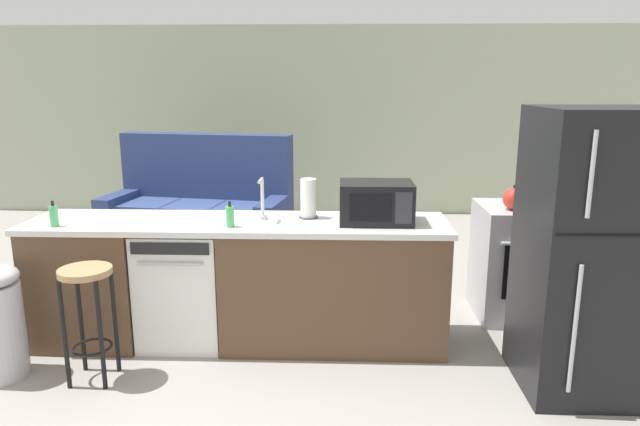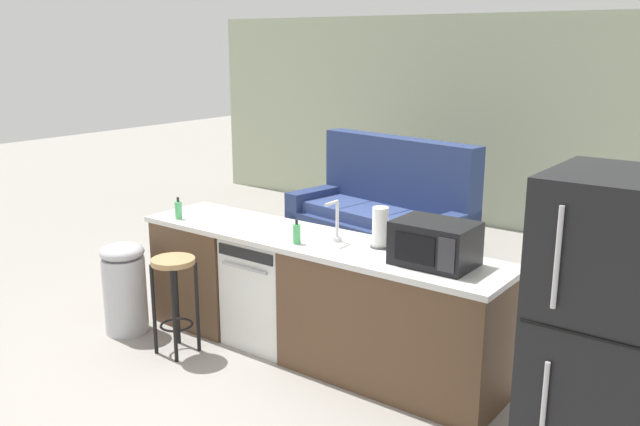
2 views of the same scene
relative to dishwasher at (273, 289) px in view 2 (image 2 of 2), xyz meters
The scene contains 14 objects.
ground_plane 0.49m from the dishwasher, ahead, with size 24.00×24.00×0.00m, color gray.
wall_back 4.33m from the dishwasher, 82.54° to the left, with size 10.00×0.06×2.60m.
kitchen_counter 0.49m from the dishwasher, ahead, with size 2.94×0.66×0.90m.
dishwasher is the anchor object (origin of this frame).
refrigerator 2.69m from the dishwasher, 11.93° to the right, with size 0.72×0.73×1.71m.
microwave 1.50m from the dishwasher, ahead, with size 0.50×0.37×0.28m.
sink_faucet 0.84m from the dishwasher, ahead, with size 0.07×0.18×0.30m.
paper_towel_roll 1.09m from the dishwasher, ahead, with size 0.14×0.14×0.28m.
soap_bottle 0.69m from the dishwasher, 24.31° to the right, with size 0.06×0.06×0.18m.
dish_soap_bottle 0.99m from the dishwasher, 165.69° to the right, with size 0.06×0.06×0.18m.
kettle 2.53m from the dishwasher, ahead, with size 0.21×0.17×0.19m.
bar_stool 0.75m from the dishwasher, 126.23° to the right, with size 0.32×0.32×0.74m.
trash_bin 1.20m from the dishwasher, 151.12° to the right, with size 0.35×0.35×0.74m.
couch 2.43m from the dishwasher, 100.85° to the left, with size 2.12×1.21×1.27m.
Camera 2 is at (2.98, -3.71, 2.28)m, focal length 38.00 mm.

